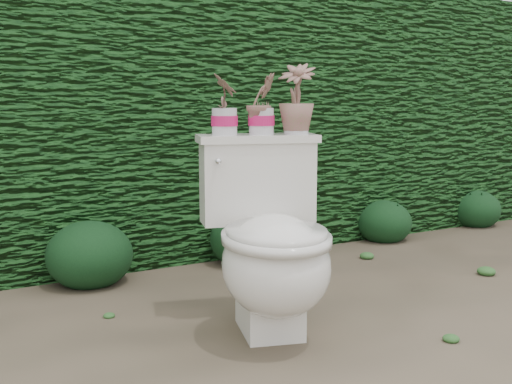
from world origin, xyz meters
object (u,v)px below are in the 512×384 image
potted_plant_left (224,106)px  potted_plant_center (261,106)px  toilet (271,246)px  potted_plant_right (296,101)px

potted_plant_left → potted_plant_center: 0.16m
toilet → potted_plant_center: potted_plant_center is taller
toilet → potted_plant_right: potted_plant_right is taller
potted_plant_center → potted_plant_right: size_ratio=0.85×
toilet → potted_plant_right: (0.23, 0.18, 0.56)m
potted_plant_center → potted_plant_right: (0.14, -0.04, 0.02)m
potted_plant_left → potted_plant_center: (0.15, -0.05, 0.00)m
toilet → potted_plant_left: potted_plant_left is taller
potted_plant_center → toilet: bearing=-119.7°
toilet → potted_plant_center: bearing=86.0°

